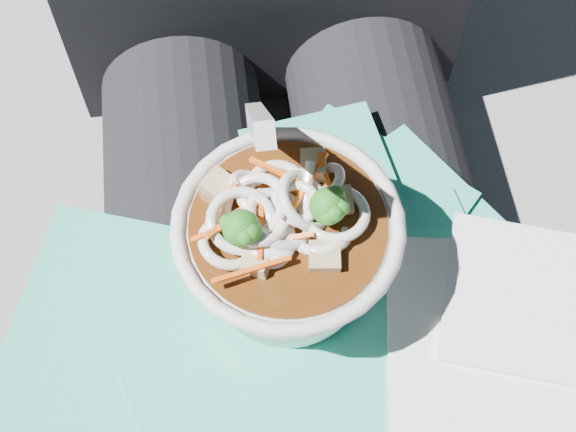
{
  "coord_description": "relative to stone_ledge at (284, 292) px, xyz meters",
  "views": [
    {
      "loc": [
        -0.04,
        -0.22,
        1.12
      ],
      "look_at": [
        -0.01,
        -0.01,
        0.72
      ],
      "focal_mm": 50.0,
      "sensor_mm": 36.0,
      "label": 1
    }
  ],
  "objects": [
    {
      "name": "stone_ledge",
      "position": [
        0.0,
        0.0,
        0.0
      ],
      "size": [
        1.05,
        0.61,
        0.47
      ],
      "primitive_type": "cube",
      "rotation": [
        0.0,
        0.0,
        -0.12
      ],
      "color": "slate",
      "rests_on": "ground"
    },
    {
      "name": "udon_bowl",
      "position": [
        -0.02,
        -0.16,
        0.44
      ],
      "size": [
        0.15,
        0.16,
        0.19
      ],
      "color": "silver",
      "rests_on": "plastic_bag"
    },
    {
      "name": "person_body",
      "position": [
        -0.0,
        -0.06,
        0.33
      ],
      "size": [
        0.34,
        0.94,
        1.01
      ],
      "color": "black",
      "rests_on": "ground"
    },
    {
      "name": "napkins",
      "position": [
        0.12,
        -0.21,
        0.4
      ],
      "size": [
        0.17,
        0.17,
        0.01
      ],
      "color": "white",
      "rests_on": "plastic_bag"
    },
    {
      "name": "plastic_bag",
      "position": [
        -0.01,
        -0.19,
        0.39
      ],
      "size": [
        0.41,
        0.35,
        0.02
      ],
      "color": "#2AAF93",
      "rests_on": "lap"
    },
    {
      "name": "lap",
      "position": [
        0.0,
        -0.15,
        0.31
      ],
      "size": [
        0.3,
        0.48,
        0.14
      ],
      "color": "black",
      "rests_on": "stone_ledge"
    }
  ]
}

